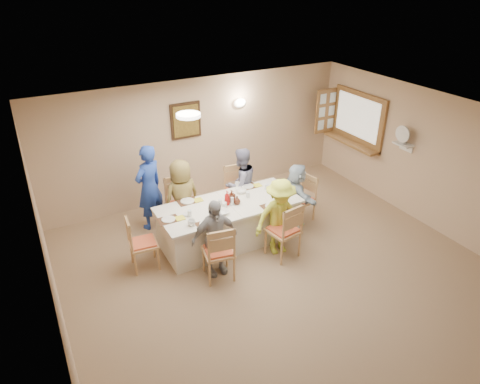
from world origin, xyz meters
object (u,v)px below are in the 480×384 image
desk_fan (404,137)px  diner_back_right (241,184)px  chair_back_left (180,205)px  chair_front_left (218,250)px  chair_back_right (238,191)px  diner_back_left (182,197)px  chair_right_end (302,199)px  dining_table (229,223)px  diner_front_right (280,217)px  diner_right_end (296,194)px  serving_hatch (358,119)px  caregiver (149,187)px  diner_front_left (215,238)px  condiment_ketchup (227,198)px  chair_front_right (283,229)px  chair_left_end (143,242)px

desk_fan → diner_back_right: size_ratio=0.21×
chair_back_left → chair_front_left: bearing=-87.6°
chair_back_right → diner_back_left: (-1.20, -0.12, 0.23)m
desk_fan → chair_right_end: (-1.87, 0.53, -1.10)m
dining_table → diner_back_right: size_ratio=1.74×
diner_front_right → diner_right_end: diner_front_right is taller
diner_right_end → diner_back_left: bearing=83.1°
chair_front_left → chair_right_end: (2.15, 0.80, -0.04)m
diner_right_end → chair_back_right: bearing=57.4°
desk_fan → chair_right_end: bearing=164.1°
diner_front_right → serving_hatch: bearing=33.7°
chair_front_left → caregiver: (-0.45, 1.95, 0.32)m
desk_fan → dining_table: size_ratio=0.12×
chair_back_left → diner_front_right: diner_front_right is taller
chair_right_end → diner_right_end: size_ratio=0.75×
chair_back_right → diner_back_right: bearing=-84.3°
diner_front_right → diner_back_right: bearing=96.6°
diner_front_left → diner_right_end: 2.13m
chair_back_right → caregiver: caregiver is taller
chair_front_left → condiment_ketchup: bearing=-114.9°
diner_back_right → caregiver: (-1.65, 0.47, 0.11)m
chair_right_end → condiment_ketchup: 1.65m
desk_fan → condiment_ketchup: (-3.45, 0.53, -0.66)m
chair_back_right → chair_right_end: bearing=-34.4°
chair_front_right → diner_right_end: (0.82, 0.80, 0.09)m
chair_right_end → serving_hatch: bearing=101.8°
dining_table → chair_right_end: size_ratio=2.73×
chair_front_right → chair_back_left: bearing=-61.9°
chair_back_left → desk_fan: bearing=-15.9°
dining_table → desk_fan: bearing=-8.8°
diner_front_right → caregiver: size_ratio=0.84×
chair_front_left → diner_right_end: size_ratio=0.82×
dining_table → chair_left_end: bearing=180.0°
serving_hatch → diner_back_right: serving_hatch is taller
chair_left_end → dining_table: bearing=-84.4°
chair_left_end → caregiver: 1.30m
chair_back_left → diner_back_left: 0.25m
desk_fan → serving_hatch: bearing=85.3°
dining_table → chair_left_end: 1.55m
desk_fan → chair_back_right: desk_fan is taller
desk_fan → chair_back_right: 3.29m
chair_left_end → chair_right_end: size_ratio=1.04×
diner_back_left → diner_front_left: 1.36m
dining_table → diner_front_left: bearing=-131.4°
diner_right_end → caregiver: (-2.47, 1.15, 0.22)m
chair_left_end → diner_back_right: (2.15, 0.68, 0.24)m
diner_front_right → diner_right_end: 1.07m
chair_front_left → diner_back_right: 1.92m
chair_right_end → chair_front_right: bearing=-60.6°
chair_front_right → diner_back_right: size_ratio=0.72×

